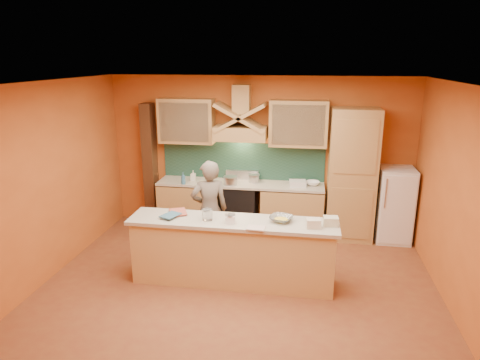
% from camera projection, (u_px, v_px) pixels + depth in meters
% --- Properties ---
extents(floor, '(5.50, 5.00, 0.01)m').
position_uv_depth(floor, '(236.00, 293.00, 5.85)').
color(floor, brown).
rests_on(floor, ground).
extents(ceiling, '(5.50, 5.00, 0.01)m').
position_uv_depth(ceiling, '(236.00, 84.00, 5.07)').
color(ceiling, white).
rests_on(ceiling, wall_back).
extents(wall_back, '(5.50, 0.02, 2.80)m').
position_uv_depth(wall_back, '(259.00, 154.00, 7.83)').
color(wall_back, '#BE5E25').
rests_on(wall_back, floor).
extents(wall_front, '(5.50, 0.02, 2.80)m').
position_uv_depth(wall_front, '(177.00, 303.00, 3.09)').
color(wall_front, '#BE5E25').
rests_on(wall_front, floor).
extents(wall_left, '(0.02, 5.00, 2.80)m').
position_uv_depth(wall_left, '(39.00, 186.00, 5.89)').
color(wall_left, '#BE5E25').
rests_on(wall_left, floor).
extents(wall_right, '(0.02, 5.00, 2.80)m').
position_uv_depth(wall_right, '(465.00, 208.00, 5.04)').
color(wall_right, '#BE5E25').
rests_on(wall_right, floor).
extents(base_cabinet_left, '(1.10, 0.60, 0.86)m').
position_uv_depth(base_cabinet_left, '(190.00, 205.00, 8.01)').
color(base_cabinet_left, tan).
rests_on(base_cabinet_left, floor).
extents(base_cabinet_right, '(1.10, 0.60, 0.86)m').
position_uv_depth(base_cabinet_right, '(292.00, 211.00, 7.72)').
color(base_cabinet_right, tan).
rests_on(base_cabinet_right, floor).
extents(counter_top, '(3.00, 0.62, 0.04)m').
position_uv_depth(counter_top, '(240.00, 184.00, 7.73)').
color(counter_top, '#BBB29E').
rests_on(counter_top, base_cabinet_left).
extents(stove, '(0.60, 0.58, 0.90)m').
position_uv_depth(stove, '(240.00, 207.00, 7.86)').
color(stove, black).
rests_on(stove, floor).
extents(backsplash, '(3.00, 0.03, 0.70)m').
position_uv_depth(backsplash, '(243.00, 161.00, 7.91)').
color(backsplash, '#1C3D32').
rests_on(backsplash, wall_back).
extents(range_hood, '(0.92, 0.50, 0.24)m').
position_uv_depth(range_hood, '(241.00, 133.00, 7.52)').
color(range_hood, tan).
rests_on(range_hood, wall_back).
extents(hood_chimney, '(0.30, 0.30, 0.50)m').
position_uv_depth(hood_chimney, '(242.00, 99.00, 7.46)').
color(hood_chimney, tan).
rests_on(hood_chimney, wall_back).
extents(upper_cabinet_left, '(1.00, 0.35, 0.80)m').
position_uv_depth(upper_cabinet_left, '(187.00, 121.00, 7.70)').
color(upper_cabinet_left, tan).
rests_on(upper_cabinet_left, wall_back).
extents(upper_cabinet_right, '(1.00, 0.35, 0.80)m').
position_uv_depth(upper_cabinet_right, '(298.00, 124.00, 7.39)').
color(upper_cabinet_right, tan).
rests_on(upper_cabinet_right, wall_back).
extents(pantry_column, '(0.80, 0.60, 2.30)m').
position_uv_depth(pantry_column, '(352.00, 175.00, 7.36)').
color(pantry_column, tan).
rests_on(pantry_column, floor).
extents(fridge, '(0.58, 0.60, 1.30)m').
position_uv_depth(fridge, '(394.00, 205.00, 7.38)').
color(fridge, white).
rests_on(fridge, floor).
extents(trim_column_left, '(0.20, 0.30, 2.30)m').
position_uv_depth(trim_column_left, '(150.00, 165.00, 8.07)').
color(trim_column_left, '#472816').
rests_on(trim_column_left, floor).
extents(island_body, '(2.80, 0.55, 0.88)m').
position_uv_depth(island_body, '(233.00, 254.00, 6.03)').
color(island_body, '#D9B26F').
rests_on(island_body, floor).
extents(island_top, '(2.90, 0.62, 0.05)m').
position_uv_depth(island_top, '(233.00, 222.00, 5.89)').
color(island_top, '#BBB29E').
rests_on(island_top, island_body).
extents(person, '(0.68, 0.58, 1.60)m').
position_uv_depth(person, '(209.00, 210.00, 6.70)').
color(person, '#70665B').
rests_on(person, floor).
extents(pot_large, '(0.25, 0.25, 0.14)m').
position_uv_depth(pot_large, '(230.00, 182.00, 7.60)').
color(pot_large, '#ACADB3').
rests_on(pot_large, stove).
extents(pot_small, '(0.23, 0.23, 0.14)m').
position_uv_depth(pot_small, '(254.00, 179.00, 7.74)').
color(pot_small, silver).
rests_on(pot_small, stove).
extents(soap_bottle_a, '(0.10, 0.10, 0.19)m').
position_uv_depth(soap_bottle_a, '(193.00, 176.00, 7.82)').
color(soap_bottle_a, silver).
rests_on(soap_bottle_a, counter_top).
extents(soap_bottle_b, '(0.09, 0.09, 0.21)m').
position_uv_depth(soap_bottle_b, '(183.00, 178.00, 7.61)').
color(soap_bottle_b, teal).
rests_on(soap_bottle_b, counter_top).
extents(bowl_back, '(0.25, 0.25, 0.07)m').
position_uv_depth(bowl_back, '(313.00, 183.00, 7.56)').
color(bowl_back, white).
rests_on(bowl_back, counter_top).
extents(dish_rack, '(0.31, 0.25, 0.10)m').
position_uv_depth(dish_rack, '(298.00, 183.00, 7.50)').
color(dish_rack, silver).
rests_on(dish_rack, counter_top).
extents(book_lower, '(0.34, 0.38, 0.03)m').
position_uv_depth(book_lower, '(170.00, 213.00, 6.11)').
color(book_lower, '#BF5744').
rests_on(book_lower, island_top).
extents(book_upper, '(0.29, 0.33, 0.02)m').
position_uv_depth(book_upper, '(165.00, 214.00, 6.03)').
color(book_upper, '#3A6680').
rests_on(book_upper, island_top).
extents(jar_large, '(0.14, 0.14, 0.15)m').
position_uv_depth(jar_large, '(207.00, 215.00, 5.88)').
color(jar_large, silver).
rests_on(jar_large, island_top).
extents(jar_small, '(0.13, 0.13, 0.13)m').
position_uv_depth(jar_small, '(231.00, 219.00, 5.77)').
color(jar_small, silver).
rests_on(jar_small, island_top).
extents(kitchen_scale, '(0.16, 0.16, 0.11)m').
position_uv_depth(kitchen_scale, '(230.00, 219.00, 5.77)').
color(kitchen_scale, white).
rests_on(kitchen_scale, island_top).
extents(mixing_bowl, '(0.38, 0.38, 0.08)m').
position_uv_depth(mixing_bowl, '(281.00, 219.00, 5.83)').
color(mixing_bowl, white).
rests_on(mixing_bowl, island_top).
extents(cloth, '(0.24, 0.19, 0.02)m').
position_uv_depth(cloth, '(256.00, 228.00, 5.60)').
color(cloth, beige).
rests_on(cloth, island_top).
extents(grocery_bag_a, '(0.20, 0.17, 0.12)m').
position_uv_depth(grocery_bag_a, '(313.00, 223.00, 5.62)').
color(grocery_bag_a, beige).
rests_on(grocery_bag_a, island_top).
extents(grocery_bag_b, '(0.21, 0.17, 0.12)m').
position_uv_depth(grocery_bag_b, '(331.00, 221.00, 5.69)').
color(grocery_bag_b, beige).
rests_on(grocery_bag_b, island_top).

